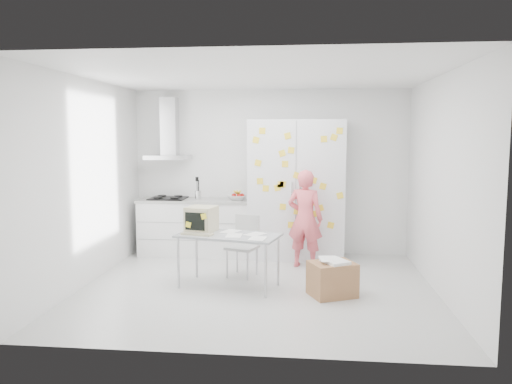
# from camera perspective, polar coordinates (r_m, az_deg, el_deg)

# --- Properties ---
(floor) EXTENTS (4.50, 4.00, 0.02)m
(floor) POSITION_cam_1_polar(r_m,az_deg,el_deg) (6.56, 0.18, -10.96)
(floor) COLOR silver
(floor) RESTS_ON ground
(walls) EXTENTS (4.52, 4.01, 2.70)m
(walls) POSITION_cam_1_polar(r_m,az_deg,el_deg) (7.00, 0.77, 1.51)
(walls) COLOR white
(walls) RESTS_ON ground
(ceiling) EXTENTS (4.50, 4.00, 0.02)m
(ceiling) POSITION_cam_1_polar(r_m,az_deg,el_deg) (6.30, 0.19, 13.25)
(ceiling) COLOR white
(ceiling) RESTS_ON walls
(counter_run) EXTENTS (1.84, 0.63, 1.28)m
(counter_run) POSITION_cam_1_polar(r_m,az_deg,el_deg) (8.27, -6.93, -3.90)
(counter_run) COLOR white
(counter_run) RESTS_ON ground
(range_hood) EXTENTS (0.70, 0.48, 1.01)m
(range_hood) POSITION_cam_1_polar(r_m,az_deg,el_deg) (8.38, -9.89, 6.40)
(range_hood) COLOR silver
(range_hood) RESTS_ON walls
(tall_cabinet) EXTENTS (1.50, 0.68, 2.20)m
(tall_cabinet) POSITION_cam_1_polar(r_m,az_deg,el_deg) (7.95, 4.63, 0.28)
(tall_cabinet) COLOR silver
(tall_cabinet) RESTS_ON ground
(person) EXTENTS (0.60, 0.48, 1.46)m
(person) POSITION_cam_1_polar(r_m,az_deg,el_deg) (7.43, 5.63, -3.05)
(person) COLOR #F25E68
(person) RESTS_ON ground
(desk) EXTENTS (1.40, 0.92, 1.02)m
(desk) POSITION_cam_1_polar(r_m,az_deg,el_deg) (6.55, -5.16, -3.92)
(desk) COLOR #A1A5AB
(desk) RESTS_ON ground
(chair) EXTENTS (0.48, 0.48, 0.85)m
(chair) POSITION_cam_1_polar(r_m,az_deg,el_deg) (7.01, -1.36, -5.68)
(chair) COLOR #B6B7B4
(chair) RESTS_ON ground
(cardboard_box) EXTENTS (0.65, 0.59, 0.46)m
(cardboard_box) POSITION_cam_1_polar(r_m,az_deg,el_deg) (6.26, 8.72, -9.75)
(cardboard_box) COLOR #A37046
(cardboard_box) RESTS_ON ground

